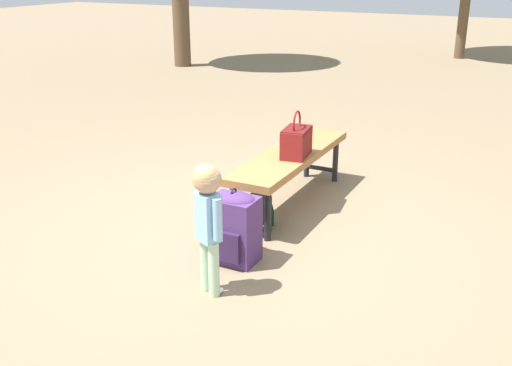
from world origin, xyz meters
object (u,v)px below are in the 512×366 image
(child_standing, at_px, (208,210))
(park_bench, at_px, (290,159))
(backpack_small, at_px, (262,208))
(handbag, at_px, (296,141))
(backpack_large, at_px, (234,225))

(child_standing, bearing_deg, park_bench, -174.38)
(backpack_small, bearing_deg, park_bench, -179.96)
(handbag, distance_m, backpack_large, 1.07)
(child_standing, bearing_deg, backpack_large, -170.66)
(park_bench, xyz_separation_m, child_standing, (1.52, 0.15, 0.16))
(handbag, relative_size, child_standing, 0.44)
(backpack_small, bearing_deg, handbag, 170.39)
(backpack_small, bearing_deg, child_standing, 8.49)
(backpack_large, bearing_deg, child_standing, 9.34)
(handbag, distance_m, child_standing, 1.46)
(park_bench, relative_size, backpack_large, 3.07)
(child_standing, bearing_deg, handbag, -177.17)
(park_bench, relative_size, backpack_small, 5.00)
(handbag, bearing_deg, park_bench, -129.83)
(park_bench, height_order, backpack_large, backpack_large)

